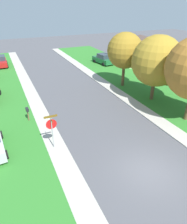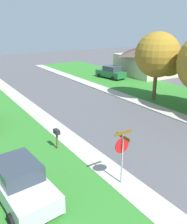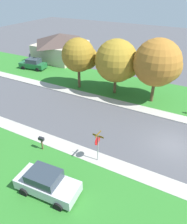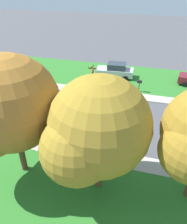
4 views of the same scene
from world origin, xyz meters
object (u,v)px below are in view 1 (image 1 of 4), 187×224
(mailbox, at_px, (27,111))
(tree_sidewalk_far, at_px, (127,52))
(car_green_far_down_street, at_px, (103,59))
(tree_sidewalk_mid, at_px, (160,63))
(stop_sign_far_corner, at_px, (52,126))
(house_right_setback, at_px, (139,48))
(car_red_driveway_right, at_px, (1,61))

(mailbox, bearing_deg, tree_sidewalk_far, 16.75)
(car_green_far_down_street, relative_size, tree_sidewalk_mid, 0.66)
(stop_sign_far_corner, distance_m, car_green_far_down_street, 23.57)
(house_right_setback, bearing_deg, stop_sign_far_corner, -138.38)
(car_red_driveway_right, xyz_separation_m, tree_sidewalk_far, (13.91, -16.23, 3.42))
(car_red_driveway_right, height_order, car_green_far_down_street, same)
(tree_sidewalk_mid, bearing_deg, car_red_driveway_right, 124.65)
(car_red_driveway_right, relative_size, mailbox, 3.29)
(tree_sidewalk_far, relative_size, mailbox, 5.00)
(stop_sign_far_corner, distance_m, mailbox, 4.91)
(tree_sidewalk_mid, relative_size, tree_sidewalk_far, 1.04)
(car_green_far_down_street, bearing_deg, tree_sidewalk_mid, -95.88)
(stop_sign_far_corner, xyz_separation_m, mailbox, (-1.06, 4.71, -0.88))
(house_right_setback, bearing_deg, tree_sidewalk_mid, -119.33)
(tree_sidewalk_mid, relative_size, house_right_setback, 0.76)
(stop_sign_far_corner, bearing_deg, tree_sidewalk_far, 36.39)
(mailbox, bearing_deg, car_red_driveway_right, 93.80)
(house_right_setback, bearing_deg, car_green_far_down_street, 172.44)
(tree_sidewalk_far, distance_m, mailbox, 13.54)
(tree_sidewalk_far, height_order, mailbox, tree_sidewalk_far)
(car_red_driveway_right, bearing_deg, tree_sidewalk_far, -49.39)
(stop_sign_far_corner, relative_size, car_red_driveway_right, 0.64)
(car_red_driveway_right, distance_m, tree_sidewalk_far, 21.65)
(car_red_driveway_right, xyz_separation_m, mailbox, (1.33, -20.01, 0.14))
(car_red_driveway_right, distance_m, car_green_far_down_street, 17.19)
(car_red_driveway_right, xyz_separation_m, car_green_far_down_street, (16.22, -5.67, 0.00))
(car_red_driveway_right, relative_size, tree_sidewalk_mid, 0.63)
(tree_sidewalk_mid, bearing_deg, mailbox, 175.07)
(stop_sign_far_corner, distance_m, car_red_driveway_right, 24.86)
(stop_sign_far_corner, relative_size, mailbox, 2.11)
(tree_sidewalk_mid, bearing_deg, car_green_far_down_street, 84.12)
(car_green_far_down_street, bearing_deg, stop_sign_far_corner, -125.99)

